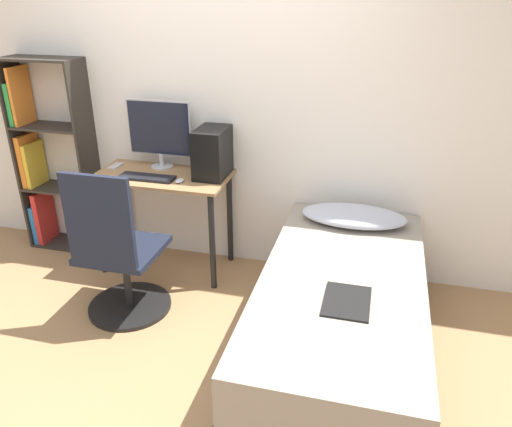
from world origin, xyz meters
The scene contains 13 objects.
ground_plane centered at (0.00, 0.00, 0.00)m, with size 14.00×14.00×0.00m, color #9E754C.
wall_back centered at (0.00, 1.46, 1.25)m, with size 8.00×0.05×2.50m.
desk centered at (-0.33, 1.17, 0.64)m, with size 1.01×0.53×0.78m.
bookshelf centered at (-1.41, 1.30, 0.74)m, with size 0.61×0.28×1.57m.
office_chair centered at (-0.36, 0.50, 0.40)m, with size 0.57×0.57×1.07m.
bed centered at (1.10, 0.46, 0.27)m, with size 0.95×1.96×0.55m.
pillow centered at (1.10, 1.18, 0.60)m, with size 0.72×0.36×0.11m.
magazine centered at (1.14, 0.20, 0.55)m, with size 0.24×0.32×0.01m.
monitor centered at (-0.39, 1.34, 1.06)m, with size 0.51×0.17×0.52m.
keyboard centered at (-0.40, 1.07, 0.79)m, with size 0.41×0.14×0.02m.
pc_tower centered at (0.05, 1.25, 0.95)m, with size 0.22×0.33×0.36m.
mouse centered at (-0.14, 1.07, 0.79)m, with size 0.06×0.09×0.02m.
phone centered at (-0.75, 1.26, 0.78)m, with size 0.07×0.14×0.01m.
Camera 1 is at (1.23, -2.02, 2.06)m, focal length 35.00 mm.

